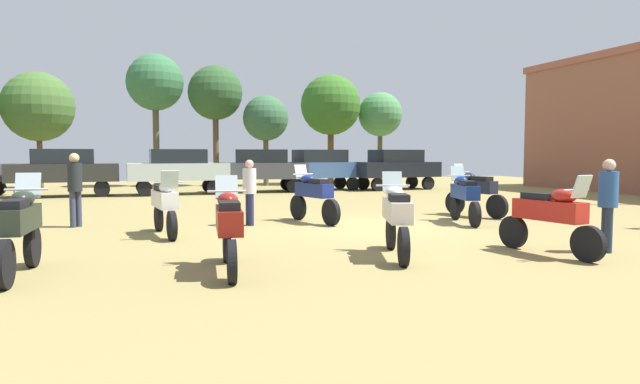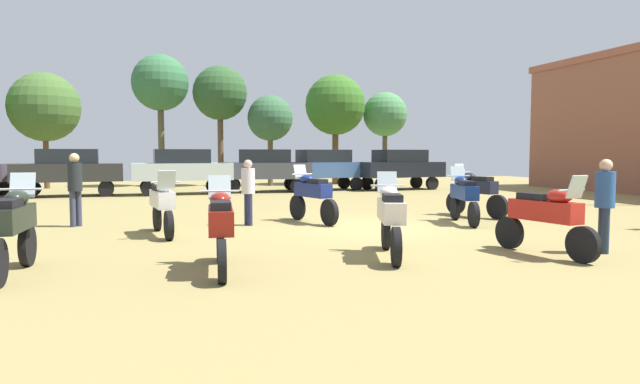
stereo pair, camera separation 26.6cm
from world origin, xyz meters
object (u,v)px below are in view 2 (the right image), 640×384
at_px(car_4, 69,169).
at_px(car_5, 400,166).
at_px(tree_3, 385,115).
at_px(person_3, 248,187).
at_px(tree_4, 335,105).
at_px(motorcycle_4, 221,225).
at_px(car_2, 182,168).
at_px(motorcycle_11, 391,216).
at_px(person_2, 75,184).
at_px(motorcycle_6, 464,195).
at_px(motorcycle_8, 546,216).
at_px(motorcycle_10, 13,226).
at_px(person_1, 605,198).
at_px(tree_1, 220,94).
at_px(tree_2, 160,84).
at_px(tree_8, 270,119).
at_px(tree_6, 45,107).
at_px(car_6, 265,167).
at_px(motorcycle_5, 162,203).
at_px(motorcycle_3, 475,191).
at_px(car_1, 324,167).
at_px(motorcycle_7, 312,194).

relative_size(car_4, car_5, 0.99).
bearing_deg(tree_3, person_3, -122.66).
bearing_deg(tree_4, motorcycle_4, -112.11).
bearing_deg(car_2, motorcycle_11, -172.93).
bearing_deg(tree_3, motorcycle_11, -112.82).
bearing_deg(car_4, tree_3, -75.39).
height_order(tree_3, tree_4, tree_4).
bearing_deg(tree_4, person_2, -126.47).
xyz_separation_m(motorcycle_4, motorcycle_6, (6.69, 4.12, 0.01)).
bearing_deg(motorcycle_8, motorcycle_10, -16.26).
height_order(motorcycle_10, person_1, person_1).
relative_size(tree_1, tree_2, 0.92).
bearing_deg(tree_8, tree_6, 175.80).
relative_size(motorcycle_11, tree_3, 0.40).
bearing_deg(car_2, motorcycle_4, 176.79).
height_order(car_5, car_6, same).
xyz_separation_m(motorcycle_5, car_5, (11.58, 12.82, 0.45)).
bearing_deg(car_5, motorcycle_5, 131.02).
xyz_separation_m(motorcycle_5, motorcycle_6, (7.51, -0.01, 0.01)).
distance_m(motorcycle_11, tree_6, 24.82).
xyz_separation_m(motorcycle_10, tree_4, (12.15, 22.04, 3.90)).
xyz_separation_m(motorcycle_3, motorcycle_6, (-1.14, -1.28, -0.02)).
xyz_separation_m(motorcycle_3, person_3, (-6.56, -0.10, 0.22)).
distance_m(motorcycle_4, tree_3, 25.94).
bearing_deg(car_4, car_6, -92.32).
relative_size(car_6, person_1, 2.65).
bearing_deg(motorcycle_6, car_4, 145.60).
distance_m(car_1, tree_3, 7.95).
bearing_deg(car_1, tree_1, 32.93).
distance_m(car_4, tree_8, 11.39).
distance_m(car_1, person_2, 14.94).
bearing_deg(motorcycle_3, tree_2, 98.86).
height_order(motorcycle_5, person_2, person_2).
xyz_separation_m(motorcycle_6, tree_2, (-7.38, 19.31, 4.92)).
xyz_separation_m(motorcycle_7, person_2, (-5.85, 0.87, 0.33)).
bearing_deg(tree_4, motorcycle_11, -105.58).
height_order(motorcycle_11, car_4, car_4).
bearing_deg(motorcycle_7, car_5, 39.62).
height_order(tree_4, tree_8, tree_4).
xyz_separation_m(car_1, car_6, (-3.02, -0.42, 0.00)).
height_order(person_2, tree_2, tree_2).
height_order(motorcycle_8, car_1, car_1).
height_order(motorcycle_4, tree_8, tree_8).
distance_m(motorcycle_6, tree_1, 19.72).
bearing_deg(motorcycle_8, motorcycle_4, -13.82).
height_order(car_5, tree_4, tree_4).
distance_m(motorcycle_6, motorcycle_7, 3.94).
relative_size(motorcycle_6, motorcycle_10, 1.01).
height_order(person_1, tree_6, tree_6).
relative_size(tree_2, tree_3, 1.32).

